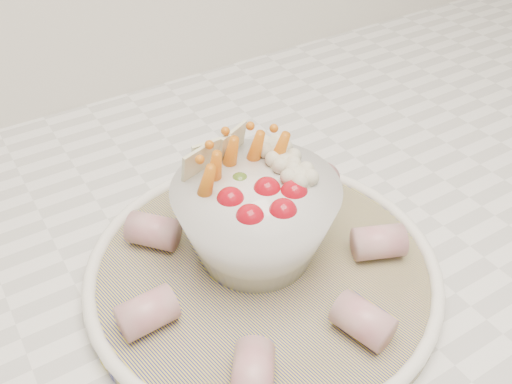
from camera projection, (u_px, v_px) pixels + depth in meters
serving_platter at (263, 270)px, 0.51m from camera, size 0.36×0.36×0.02m
veggie_bowl at (256, 216)px, 0.50m from camera, size 0.15×0.15×0.11m
cured_meat_rolls at (262, 255)px, 0.50m from camera, size 0.26×0.27×0.03m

